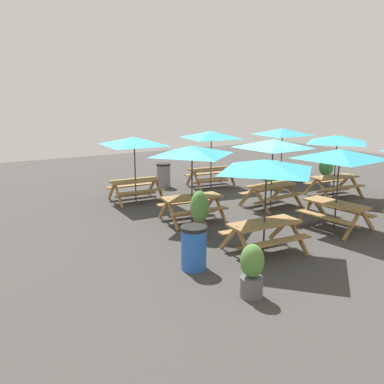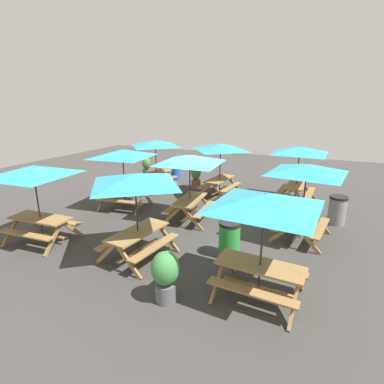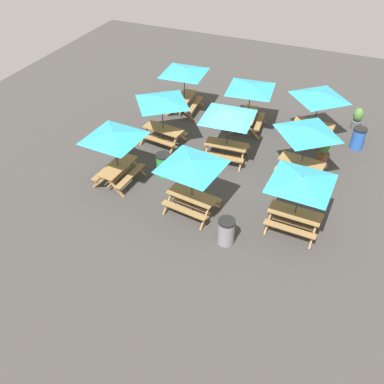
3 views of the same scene
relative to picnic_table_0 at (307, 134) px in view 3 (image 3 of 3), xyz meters
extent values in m
plane|color=#3D3A38|center=(-3.07, -0.22, -1.99)|extent=(29.34, 29.34, 0.00)
cube|color=olive|center=(0.00, 0.00, -1.25)|extent=(1.87, 0.89, 0.05)
cube|color=olive|center=(-0.06, -0.55, -1.54)|extent=(1.82, 0.46, 0.04)
cube|color=olive|center=(0.06, 0.55, -1.54)|extent=(1.82, 0.46, 0.04)
cube|color=olive|center=(-0.82, -0.28, -1.62)|extent=(0.15, 0.80, 0.81)
cube|color=olive|center=(-0.74, 0.45, -1.62)|extent=(0.15, 0.80, 0.81)
cube|color=olive|center=(0.74, -0.45, -1.62)|extent=(0.15, 0.80, 0.81)
cube|color=olive|center=(0.82, 0.28, -1.62)|extent=(0.15, 0.80, 0.81)
cube|color=olive|center=(0.00, 0.00, -1.77)|extent=(1.56, 0.24, 0.06)
cylinder|color=#2D2D33|center=(0.00, 0.00, -0.84)|extent=(0.04, 0.04, 2.30)
pyramid|color=teal|center=(0.00, 0.00, 0.17)|extent=(2.21, 2.21, 0.28)
cube|color=olive|center=(-0.12, 3.16, -1.25)|extent=(1.84, 0.81, 0.05)
cube|color=olive|center=(-0.15, 2.61, -1.54)|extent=(1.81, 0.37, 0.04)
cube|color=olive|center=(-0.08, 3.71, -1.54)|extent=(1.81, 0.37, 0.04)
cube|color=olive|center=(-0.92, 2.84, -1.62)|extent=(0.11, 0.80, 0.81)
cube|color=olive|center=(-0.87, 3.57, -1.62)|extent=(0.11, 0.80, 0.81)
cube|color=olive|center=(0.64, 2.75, -1.62)|extent=(0.11, 0.80, 0.81)
cube|color=olive|center=(0.68, 3.48, -1.62)|extent=(0.11, 0.80, 0.81)
cube|color=olive|center=(-0.12, 3.16, -1.77)|extent=(1.56, 0.16, 0.06)
cylinder|color=#2D2D33|center=(-0.12, 3.16, -0.84)|extent=(0.04, 0.04, 2.30)
pyramid|color=teal|center=(-0.12, 3.16, 0.17)|extent=(2.12, 2.12, 0.28)
cube|color=olive|center=(-3.18, -3.70, -1.25)|extent=(1.88, 0.93, 0.05)
cube|color=olive|center=(-3.26, -4.25, -1.54)|extent=(1.82, 0.50, 0.04)
cube|color=olive|center=(-3.11, -3.16, -1.54)|extent=(1.82, 0.50, 0.04)
cube|color=olive|center=(-4.01, -3.96, -1.62)|extent=(0.17, 0.80, 0.81)
cube|color=olive|center=(-3.91, -3.24, -1.62)|extent=(0.17, 0.80, 0.81)
cube|color=olive|center=(-2.46, -4.17, -1.62)|extent=(0.17, 0.80, 0.81)
cube|color=olive|center=(-2.36, -3.44, -1.62)|extent=(0.17, 0.80, 0.81)
cube|color=olive|center=(-3.18, -3.70, -1.77)|extent=(1.56, 0.28, 0.06)
cylinder|color=#2D2D33|center=(-3.18, -3.70, -0.84)|extent=(0.04, 0.04, 2.30)
pyramid|color=teal|center=(-3.18, -3.70, 0.17)|extent=(2.80, 2.80, 0.28)
cube|color=olive|center=(-6.56, 3.22, -1.25)|extent=(0.82, 1.84, 0.05)
cube|color=olive|center=(-6.01, 3.26, -1.54)|extent=(0.39, 1.81, 0.04)
cube|color=olive|center=(-7.11, 3.18, -1.54)|extent=(0.39, 1.81, 0.04)
cube|color=olive|center=(-6.14, 2.47, -1.62)|extent=(0.80, 0.12, 0.81)
cube|color=olive|center=(-6.87, 2.42, -1.62)|extent=(0.80, 0.12, 0.81)
cube|color=olive|center=(-6.25, 4.03, -1.62)|extent=(0.80, 0.12, 0.81)
cube|color=olive|center=(-6.98, 3.98, -1.62)|extent=(0.80, 0.12, 0.81)
cube|color=olive|center=(-6.56, 3.22, -1.77)|extent=(0.18, 1.56, 0.06)
cylinder|color=#2D2D33|center=(-6.56, 3.22, -0.84)|extent=(0.04, 0.04, 2.30)
pyramid|color=teal|center=(-6.56, 3.22, 0.17)|extent=(2.82, 2.82, 0.28)
cube|color=olive|center=(-3.10, 2.78, -1.25)|extent=(0.90, 1.87, 0.05)
cube|color=olive|center=(-2.56, 2.84, -1.54)|extent=(0.46, 1.82, 0.04)
cube|color=olive|center=(-3.65, 2.72, -1.54)|extent=(0.46, 1.82, 0.04)
cube|color=olive|center=(-2.65, 2.05, -1.62)|extent=(0.80, 0.15, 0.81)
cube|color=olive|center=(-3.38, 1.97, -1.62)|extent=(0.80, 0.15, 0.81)
cube|color=olive|center=(-2.83, 3.60, -1.62)|extent=(0.80, 0.15, 0.81)
cube|color=olive|center=(-3.55, 3.52, -1.62)|extent=(0.80, 0.15, 0.81)
cube|color=olive|center=(-3.10, 2.78, -1.77)|extent=(0.24, 1.56, 0.06)
cylinder|color=#2D2D33|center=(-3.10, 2.78, -0.84)|extent=(0.04, 0.04, 2.30)
pyramid|color=teal|center=(-3.10, 2.78, 0.17)|extent=(2.81, 2.81, 0.28)
cube|color=olive|center=(-6.57, -3.18, -1.25)|extent=(0.82, 1.84, 0.05)
cube|color=olive|center=(-6.03, -3.22, -1.54)|extent=(0.38, 1.81, 0.04)
cube|color=olive|center=(-7.12, -3.14, -1.54)|extent=(0.38, 1.81, 0.04)
cube|color=olive|center=(-6.26, -3.99, -1.62)|extent=(0.80, 0.12, 0.81)
cube|color=olive|center=(-6.99, -3.93, -1.62)|extent=(0.80, 0.12, 0.81)
cube|color=olive|center=(-6.16, -2.43, -1.62)|extent=(0.80, 0.12, 0.81)
cube|color=olive|center=(-6.88, -2.38, -1.62)|extent=(0.80, 0.12, 0.81)
cube|color=olive|center=(-6.57, -3.18, -1.77)|extent=(0.18, 1.56, 0.06)
cylinder|color=#2D2D33|center=(-6.57, -3.18, -0.84)|extent=(0.04, 0.04, 2.30)
pyramid|color=teal|center=(-6.57, -3.18, 0.17)|extent=(2.82, 2.82, 0.28)
cube|color=olive|center=(0.43, -3.17, -1.25)|extent=(1.83, 0.78, 0.05)
cube|color=olive|center=(0.41, -3.72, -1.54)|extent=(1.81, 0.34, 0.04)
cube|color=olive|center=(0.46, -2.62, -1.54)|extent=(1.81, 0.34, 0.04)
cube|color=olive|center=(-0.36, -3.50, -1.62)|extent=(0.10, 0.80, 0.81)
cube|color=olive|center=(-0.33, -2.77, -1.62)|extent=(0.10, 0.80, 0.81)
cube|color=olive|center=(1.20, -3.57, -1.62)|extent=(0.10, 0.80, 0.81)
cube|color=olive|center=(1.23, -2.84, -1.62)|extent=(0.10, 0.80, 0.81)
cube|color=olive|center=(0.43, -3.17, -1.77)|extent=(1.56, 0.14, 0.06)
cylinder|color=#2D2D33|center=(0.43, -3.17, -0.84)|extent=(0.04, 0.04, 2.30)
pyramid|color=teal|center=(0.43, -3.17, 0.17)|extent=(2.83, 2.83, 0.28)
cube|color=olive|center=(-3.18, -0.02, -1.25)|extent=(1.84, 0.83, 0.05)
cube|color=olive|center=(-3.14, -0.57, -1.54)|extent=(1.81, 0.39, 0.04)
cube|color=olive|center=(-3.22, 0.53, -1.54)|extent=(1.81, 0.39, 0.04)
cube|color=olive|center=(-3.94, -0.44, -1.62)|extent=(0.12, 0.80, 0.81)
cube|color=olive|center=(-3.99, 0.29, -1.62)|extent=(0.12, 0.80, 0.81)
cube|color=olive|center=(-2.38, -0.33, -1.62)|extent=(0.12, 0.80, 0.81)
cube|color=olive|center=(-2.43, 0.40, -1.62)|extent=(0.12, 0.80, 0.81)
cube|color=olive|center=(-3.18, -0.02, -1.77)|extent=(1.56, 0.18, 0.06)
cylinder|color=#2D2D33|center=(-3.18, -0.02, -0.84)|extent=(0.04, 0.04, 2.30)
pyramid|color=teal|center=(-3.18, -0.02, 0.17)|extent=(2.82, 2.82, 0.28)
cube|color=olive|center=(-6.20, 0.08, -1.25)|extent=(1.87, 0.92, 0.05)
cube|color=olive|center=(-6.27, -0.46, -1.54)|extent=(1.82, 0.49, 0.04)
cube|color=olive|center=(-6.13, 0.63, -1.54)|extent=(1.82, 0.49, 0.04)
cube|color=olive|center=(-7.02, -0.18, -1.62)|extent=(0.16, 0.80, 0.81)
cube|color=olive|center=(-6.92, 0.54, -1.62)|extent=(0.16, 0.80, 0.81)
cube|color=olive|center=(-5.47, -0.38, -1.62)|extent=(0.16, 0.80, 0.81)
cube|color=olive|center=(-5.38, 0.34, -1.62)|extent=(0.16, 0.80, 0.81)
cube|color=olive|center=(-6.20, 0.08, -1.77)|extent=(1.56, 0.27, 0.06)
cylinder|color=#2D2D33|center=(-6.20, 0.08, -0.84)|extent=(0.04, 0.04, 2.30)
pyramid|color=teal|center=(-6.20, 0.08, 0.17)|extent=(2.24, 2.24, 0.28)
cylinder|color=green|center=(-5.14, -2.08, -1.54)|extent=(0.56, 0.56, 0.90)
cylinder|color=black|center=(-5.14, -2.08, -1.05)|extent=(0.59, 0.59, 0.08)
cylinder|color=gray|center=(-1.51, -4.71, -1.54)|extent=(0.56, 0.56, 0.90)
cylinder|color=black|center=(-1.51, -4.71, -1.05)|extent=(0.59, 0.59, 0.08)
cylinder|color=blue|center=(1.87, 3.12, -1.54)|extent=(0.56, 0.56, 0.90)
cylinder|color=black|center=(1.87, 3.12, -1.05)|extent=(0.59, 0.59, 0.08)
cylinder|color=#935138|center=(0.64, 1.42, -1.79)|extent=(0.44, 0.44, 0.40)
ellipsoid|color=#4C7F38|center=(0.64, 1.42, -1.14)|extent=(0.49, 0.49, 0.89)
cylinder|color=#59595B|center=(-7.50, -1.46, -1.79)|extent=(0.44, 0.44, 0.40)
ellipsoid|color=#3D8C42|center=(-7.50, -1.46, -1.23)|extent=(0.58, 0.58, 0.72)
cylinder|color=#59595B|center=(1.63, 4.83, -1.79)|extent=(0.44, 0.44, 0.40)
ellipsoid|color=#4C7F38|center=(1.63, 4.83, -1.26)|extent=(0.46, 0.46, 0.66)
camera|label=1|loc=(6.54, 10.67, 1.83)|focal=40.00mm
camera|label=2|loc=(-12.13, -4.16, 1.97)|focal=28.00mm
camera|label=3|loc=(1.48, -14.59, 8.51)|focal=40.00mm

